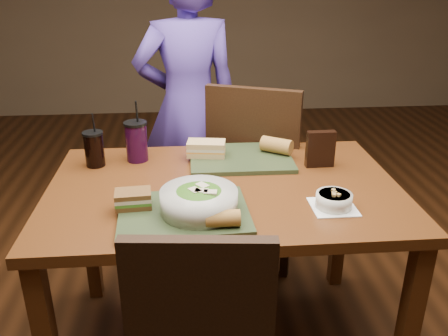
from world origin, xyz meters
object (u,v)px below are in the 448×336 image
(soup_bowl, at_px, (334,200))
(chair_far, at_px, (248,171))
(tray_near, at_px, (184,213))
(sandwich_far, at_px, (206,148))
(tray_far, at_px, (241,158))
(salad_bowl, at_px, (199,199))
(cup_cola, at_px, (94,149))
(cup_berry, at_px, (136,141))
(baguette_far, at_px, (277,145))
(diner, at_px, (188,108))
(chip_bag, at_px, (320,149))
(dining_table, at_px, (224,207))
(sandwich_near, at_px, (133,199))
(baguette_near, at_px, (223,218))

(soup_bowl, bearing_deg, chair_far, 103.96)
(tray_near, xyz_separation_m, sandwich_far, (0.10, 0.48, 0.04))
(tray_far, relative_size, salad_bowl, 1.68)
(cup_cola, distance_m, cup_berry, 0.17)
(sandwich_far, height_order, baguette_far, baguette_far)
(diner, distance_m, chip_bag, 0.94)
(tray_far, distance_m, sandwich_far, 0.15)
(tray_far, bearing_deg, soup_bowl, -59.39)
(tray_near, height_order, tray_far, same)
(chair_far, relative_size, salad_bowl, 4.02)
(tray_near, xyz_separation_m, soup_bowl, (0.50, 0.02, 0.02))
(dining_table, height_order, tray_far, tray_far)
(tray_far, relative_size, sandwich_far, 2.52)
(sandwich_near, bearing_deg, cup_cola, 115.06)
(baguette_near, distance_m, baguette_far, 0.65)
(sandwich_far, distance_m, cup_cola, 0.45)
(sandwich_near, distance_m, cup_berry, 0.45)
(baguette_near, height_order, cup_cola, cup_cola)
(chair_far, distance_m, baguette_far, 0.38)
(diner, relative_size, baguette_near, 14.77)
(tray_near, bearing_deg, soup_bowl, 1.81)
(dining_table, xyz_separation_m, baguette_far, (0.25, 0.27, 0.14))
(chair_far, height_order, cup_cola, chair_far)
(soup_bowl, xyz_separation_m, baguette_near, (-0.38, -0.12, 0.02))
(salad_bowl, distance_m, baguette_far, 0.60)
(tray_far, bearing_deg, salad_bowl, -112.39)
(diner, distance_m, baguette_far, 0.76)
(tray_near, xyz_separation_m, cup_cola, (-0.35, 0.45, 0.06))
(tray_near, relative_size, salad_bowl, 1.68)
(tray_far, height_order, salad_bowl, salad_bowl)
(tray_near, bearing_deg, baguette_near, -41.85)
(sandwich_far, bearing_deg, dining_table, -78.55)
(tray_far, bearing_deg, sandwich_far, 171.74)
(diner, xyz_separation_m, baguette_far, (0.36, -0.66, 0.02))
(tray_near, height_order, chip_bag, chip_bag)
(dining_table, xyz_separation_m, soup_bowl, (0.35, -0.20, 0.12))
(tray_far, distance_m, cup_cola, 0.60)
(chair_far, height_order, soup_bowl, chair_far)
(dining_table, relative_size, tray_far, 3.10)
(chair_far, bearing_deg, cup_cola, -154.89)
(chair_far, xyz_separation_m, cup_berry, (-0.51, -0.27, 0.27))
(chip_bag, bearing_deg, baguette_near, -133.44)
(baguette_far, xyz_separation_m, chip_bag, (0.15, -0.12, 0.02))
(dining_table, xyz_separation_m, baguette_near, (-0.03, -0.33, 0.14))
(cup_cola, bearing_deg, cup_berry, 15.26)
(chair_far, bearing_deg, sandwich_near, -123.72)
(soup_bowl, bearing_deg, sandwich_far, 131.16)
(tray_near, xyz_separation_m, sandwich_near, (-0.16, 0.05, 0.04))
(tray_far, distance_m, cup_berry, 0.44)
(cup_cola, height_order, cup_berry, cup_berry)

